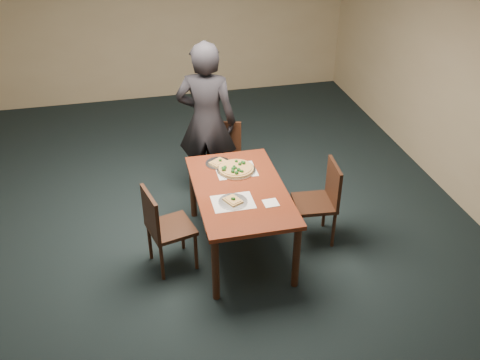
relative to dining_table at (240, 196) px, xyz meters
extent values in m
plane|color=black|center=(-0.26, 0.28, -0.66)|extent=(8.00, 8.00, 0.00)
plane|color=tan|center=(-0.26, 4.28, 0.74)|extent=(6.00, 0.00, 6.00)
cube|color=#551F11|center=(0.00, 0.00, 0.07)|extent=(0.90, 1.50, 0.04)
cylinder|color=black|center=(-0.39, -0.69, -0.31)|extent=(0.07, 0.07, 0.70)
cylinder|color=black|center=(-0.39, 0.69, -0.31)|extent=(0.07, 0.07, 0.70)
cylinder|color=black|center=(0.39, -0.69, -0.31)|extent=(0.07, 0.07, 0.70)
cylinder|color=black|center=(0.39, 0.69, -0.31)|extent=(0.07, 0.07, 0.70)
cube|color=black|center=(0.02, 1.03, -0.21)|extent=(0.53, 0.53, 0.04)
cylinder|color=black|center=(-0.20, 0.91, -0.44)|extent=(0.04, 0.04, 0.43)
cylinder|color=black|center=(-0.10, 1.26, -0.44)|extent=(0.04, 0.04, 0.43)
cylinder|color=black|center=(0.14, 0.81, -0.44)|extent=(0.04, 0.04, 0.43)
cylinder|color=black|center=(0.25, 1.15, -0.44)|extent=(0.04, 0.04, 0.43)
cube|color=black|center=(0.08, 1.21, 0.03)|extent=(0.41, 0.16, 0.44)
cube|color=black|center=(-0.72, -0.10, -0.21)|extent=(0.51, 0.51, 0.04)
cylinder|color=black|center=(-0.51, -0.23, -0.44)|extent=(0.04, 0.04, 0.43)
cylinder|color=black|center=(-0.86, -0.32, -0.44)|extent=(0.04, 0.04, 0.43)
cylinder|color=black|center=(-0.59, 0.12, -0.44)|extent=(0.04, 0.04, 0.43)
cylinder|color=black|center=(-0.94, 0.03, -0.44)|extent=(0.04, 0.04, 0.43)
cube|color=black|center=(-0.91, -0.15, 0.03)|extent=(0.14, 0.42, 0.44)
cube|color=black|center=(0.81, -0.01, -0.21)|extent=(0.46, 0.46, 0.04)
cylinder|color=black|center=(0.64, 0.19, -0.44)|extent=(0.04, 0.04, 0.43)
cylinder|color=black|center=(1.00, 0.16, -0.44)|extent=(0.04, 0.04, 0.43)
cylinder|color=black|center=(0.61, -0.17, -0.44)|extent=(0.04, 0.04, 0.43)
cylinder|color=black|center=(0.97, -0.20, -0.44)|extent=(0.04, 0.04, 0.43)
cube|color=black|center=(1.00, -0.02, 0.03)|extent=(0.07, 0.42, 0.44)
imported|color=black|center=(-0.13, 1.16, 0.30)|extent=(0.81, 0.67, 1.91)
cube|color=white|center=(0.04, 0.35, 0.09)|extent=(0.42, 0.32, 0.00)
cube|color=white|center=(-0.12, -0.22, 0.09)|extent=(0.40, 0.30, 0.00)
cylinder|color=silver|center=(0.04, 0.35, 0.10)|extent=(0.41, 0.41, 0.01)
cylinder|color=#AF8043|center=(0.04, 0.35, 0.12)|extent=(0.37, 0.37, 0.02)
cylinder|color=#D9CA71|center=(0.04, 0.35, 0.13)|extent=(0.33, 0.33, 0.01)
sphere|color=#133E16|center=(-0.10, 0.35, 0.14)|extent=(0.03, 0.03, 0.03)
sphere|color=#133E16|center=(-0.10, 0.31, 0.15)|extent=(0.04, 0.04, 0.04)
sphere|color=#133E16|center=(0.00, 0.31, 0.15)|extent=(0.04, 0.04, 0.04)
sphere|color=#133E16|center=(0.01, 0.22, 0.15)|extent=(0.04, 0.04, 0.04)
sphere|color=#133E16|center=(0.03, 0.32, 0.14)|extent=(0.03, 0.03, 0.03)
sphere|color=#133E16|center=(0.06, 0.25, 0.14)|extent=(0.03, 0.03, 0.03)
sphere|color=#133E16|center=(0.09, 0.39, 0.15)|extent=(0.04, 0.04, 0.04)
sphere|color=#133E16|center=(0.06, 0.46, 0.14)|extent=(0.03, 0.03, 0.03)
sphere|color=#133E16|center=(-0.02, 0.25, 0.15)|extent=(0.04, 0.04, 0.04)
sphere|color=#133E16|center=(0.12, 0.42, 0.14)|extent=(0.03, 0.03, 0.03)
sphere|color=#133E16|center=(0.13, 0.40, 0.15)|extent=(0.04, 0.04, 0.04)
sphere|color=#133E16|center=(0.02, 0.35, 0.14)|extent=(0.03, 0.03, 0.03)
sphere|color=#133E16|center=(-0.08, 0.35, 0.15)|extent=(0.04, 0.04, 0.04)
sphere|color=#133E16|center=(0.05, 0.27, 0.15)|extent=(0.04, 0.04, 0.04)
sphere|color=#133E16|center=(0.08, 0.24, 0.14)|extent=(0.03, 0.03, 0.03)
cylinder|color=silver|center=(-0.12, -0.22, 0.10)|extent=(0.28, 0.28, 0.01)
cube|color=#AF8043|center=(-0.12, -0.22, 0.11)|extent=(0.19, 0.21, 0.02)
cube|color=#D9CA71|center=(-0.12, -0.22, 0.12)|extent=(0.15, 0.17, 0.01)
sphere|color=#133E16|center=(-0.13, -0.22, 0.13)|extent=(0.03, 0.03, 0.03)
sphere|color=#133E16|center=(-0.11, -0.23, 0.14)|extent=(0.03, 0.03, 0.03)
cylinder|color=silver|center=(-0.12, 0.53, 0.10)|extent=(0.28, 0.28, 0.01)
cube|color=#AF8043|center=(-0.12, 0.53, 0.11)|extent=(0.21, 0.20, 0.02)
cube|color=#D9CA71|center=(-0.12, 0.53, 0.12)|extent=(0.17, 0.16, 0.01)
sphere|color=#133E16|center=(-0.09, 0.53, 0.13)|extent=(0.03, 0.03, 0.03)
sphere|color=#133E16|center=(-0.10, 0.53, 0.13)|extent=(0.03, 0.03, 0.03)
cube|color=white|center=(0.23, -0.32, 0.09)|extent=(0.15, 0.15, 0.01)
camera|label=1|loc=(-1.01, -4.38, 3.01)|focal=40.00mm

